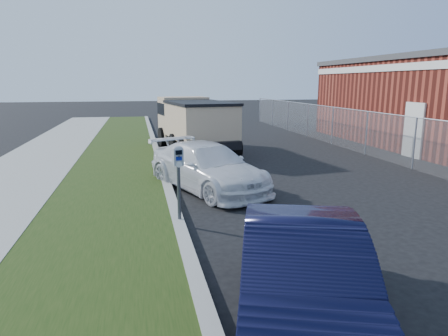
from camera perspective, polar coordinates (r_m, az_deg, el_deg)
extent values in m
plane|color=black|center=(9.13, 10.05, -7.05)|extent=(120.00, 120.00, 0.00)
cube|color=gray|center=(10.40, -7.67, -4.15)|extent=(0.25, 50.00, 0.15)
cube|color=black|center=(10.41, -16.51, -4.59)|extent=(3.00, 50.00, 0.13)
plane|color=slate|center=(17.76, 19.69, 4.72)|extent=(0.00, 30.00, 30.00)
cylinder|color=#9599A2|center=(17.67, 19.89, 7.61)|extent=(0.04, 30.00, 0.04)
cylinder|color=#9599A2|center=(15.31, 25.56, 3.16)|extent=(0.06, 0.06, 1.80)
cylinder|color=#9599A2|center=(17.76, 19.69, 4.72)|extent=(0.06, 0.06, 1.80)
cylinder|color=#9599A2|center=(20.35, 15.25, 5.85)|extent=(0.06, 0.06, 1.80)
cylinder|color=#9599A2|center=(23.04, 11.83, 6.70)|extent=(0.06, 0.06, 1.80)
cylinder|color=#9599A2|center=(25.80, 9.12, 7.36)|extent=(0.06, 0.06, 1.80)
cylinder|color=#9599A2|center=(28.61, 6.93, 7.87)|extent=(0.06, 0.06, 1.80)
cylinder|color=#9599A2|center=(31.45, 5.13, 8.29)|extent=(0.06, 0.06, 1.80)
cube|color=silver|center=(19.29, 22.52, 13.09)|extent=(0.06, 14.00, 0.30)
cube|color=silver|center=(17.74, 25.43, 4.90)|extent=(0.08, 1.10, 2.20)
cylinder|color=#3F4247|center=(8.37, -6.45, -3.59)|extent=(0.08, 0.08, 1.13)
cube|color=gray|center=(8.20, -6.58, 1.52)|extent=(0.22, 0.17, 0.34)
ellipsoid|color=gray|center=(8.17, -6.61, 2.69)|extent=(0.23, 0.17, 0.13)
cube|color=black|center=(8.11, -6.47, 2.22)|extent=(0.14, 0.03, 0.09)
cube|color=navy|center=(8.13, -6.45, 1.36)|extent=(0.12, 0.03, 0.08)
cylinder|color=silver|center=(8.16, -6.43, 0.50)|extent=(0.12, 0.03, 0.12)
cube|color=#3F4247|center=(8.13, -6.46, 1.59)|extent=(0.05, 0.01, 0.06)
imported|color=silver|center=(11.30, -2.59, 0.24)|extent=(3.41, 4.80, 1.29)
imported|color=black|center=(5.00, 11.23, -15.41)|extent=(2.60, 4.33, 1.35)
cube|color=black|center=(17.38, -4.10, 4.43)|extent=(2.75, 6.00, 0.32)
cube|color=tan|center=(19.30, -5.84, 7.39)|extent=(2.32, 1.90, 1.81)
cube|color=black|center=(19.27, -5.87, 8.46)|extent=(2.35, 1.92, 0.54)
cube|color=tan|center=(16.60, -3.45, 6.67)|extent=(2.66, 4.06, 1.45)
cube|color=black|center=(16.55, -3.48, 9.26)|extent=(2.76, 4.16, 0.11)
cube|color=black|center=(20.21, -6.40, 5.27)|extent=(2.17, 0.43, 0.27)
cylinder|color=black|center=(19.08, -8.75, 4.39)|extent=(0.41, 0.94, 0.90)
cylinder|color=black|center=(19.59, -2.76, 4.71)|extent=(0.41, 0.94, 0.90)
cylinder|color=black|center=(16.72, -7.10, 3.36)|extent=(0.41, 0.94, 0.90)
cylinder|color=black|center=(17.29, -0.35, 3.74)|extent=(0.41, 0.94, 0.90)
cylinder|color=black|center=(15.15, -5.71, 2.49)|extent=(0.41, 0.94, 0.90)
cylinder|color=black|center=(15.79, 1.63, 2.94)|extent=(0.41, 0.94, 0.90)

